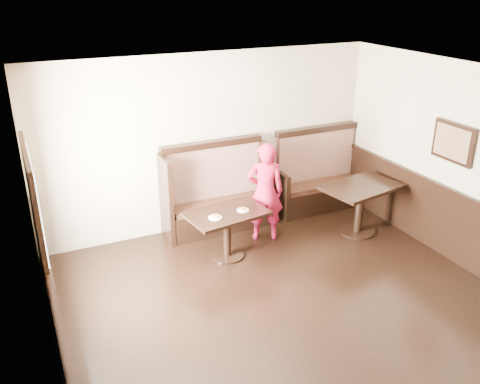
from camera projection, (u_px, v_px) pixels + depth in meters
ground at (330, 350)px, 5.63m from camera, size 7.00×7.00×0.00m
room_shell at (297, 293)px, 5.48m from camera, size 7.00×7.00×7.00m
booth_main at (216, 198)px, 8.17m from camera, size 1.75×0.72×1.45m
booth_neighbor at (318, 182)px, 8.94m from camera, size 1.65×0.72×1.45m
table_main at (227, 223)px, 7.29m from camera, size 1.21×0.86×0.72m
table_neighbor at (360, 198)px, 7.97m from camera, size 1.30×0.97×0.82m
child at (265, 192)px, 7.74m from camera, size 0.67×0.55×1.57m
pizza_plate_left at (215, 217)px, 7.06m from camera, size 0.19×0.19×0.04m
pizza_plate_right at (243, 210)px, 7.29m from camera, size 0.17×0.17×0.03m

